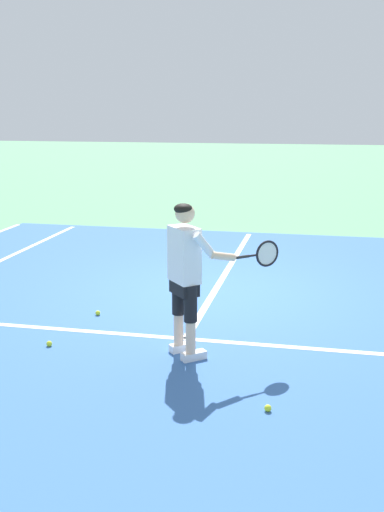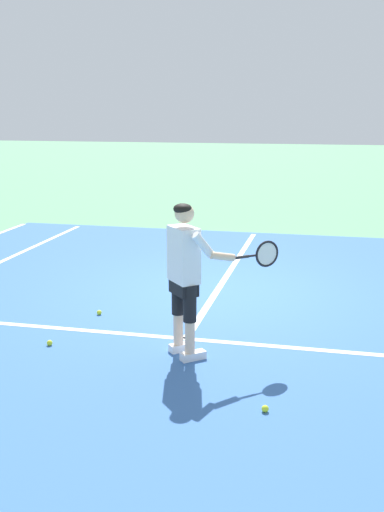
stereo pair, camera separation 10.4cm
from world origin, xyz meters
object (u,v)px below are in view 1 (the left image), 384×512
tennis_ball_by_baseline (98,313)px  tennis_ball_mid_court (268,408)px  tennis_player (187,270)px  tennis_ball_near_feet (49,344)px

tennis_ball_by_baseline → tennis_ball_mid_court: 3.29m
tennis_player → tennis_ball_mid_court: size_ratio=25.95×
tennis_player → tennis_ball_near_feet: bearing=-177.7°
tennis_ball_near_feet → tennis_ball_by_baseline: (0.16, 1.15, 0.00)m
tennis_ball_near_feet → tennis_ball_mid_court: same height
tennis_player → tennis_ball_near_feet: (-1.62, -0.06, -0.96)m
tennis_player → tennis_ball_near_feet: 1.88m
tennis_ball_near_feet → tennis_ball_by_baseline: same height
tennis_ball_by_baseline → tennis_ball_mid_court: (2.45, -2.20, 0.00)m
tennis_ball_near_feet → tennis_ball_mid_court: (2.61, -1.04, 0.00)m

